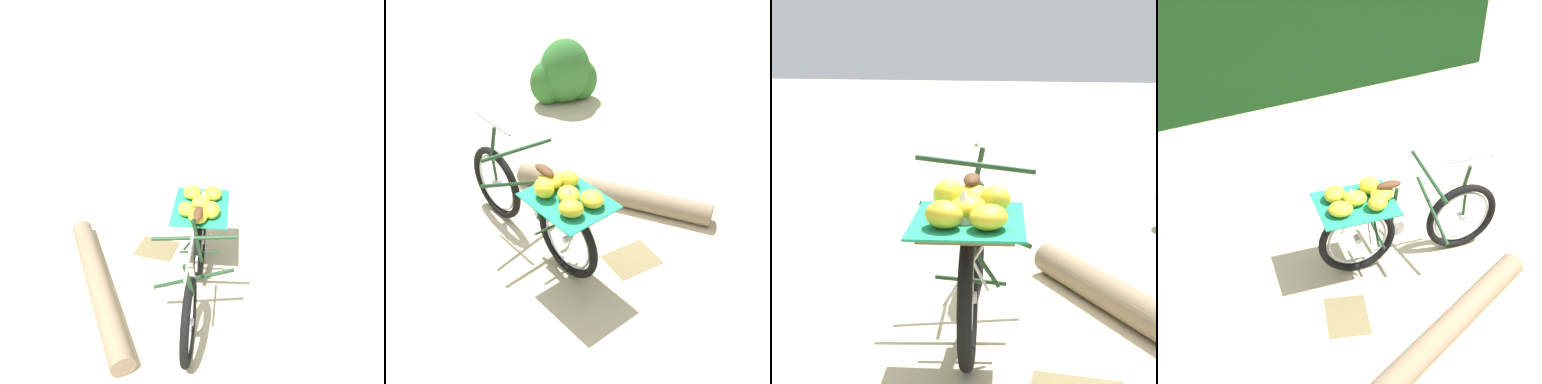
{
  "view_description": "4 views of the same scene",
  "coord_description": "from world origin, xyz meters",
  "views": [
    {
      "loc": [
        -0.76,
        2.47,
        3.06
      ],
      "look_at": [
        0.18,
        -0.76,
        0.96
      ],
      "focal_mm": 38.92,
      "sensor_mm": 36.0,
      "label": 1
    },
    {
      "loc": [
        -1.63,
        -3.9,
        3.5
      ],
      "look_at": [
        0.15,
        -0.86,
        0.88
      ],
      "focal_mm": 53.19,
      "sensor_mm": 36.0,
      "label": 2
    },
    {
      "loc": [
        0.74,
        -3.44,
        1.56
      ],
      "look_at": [
        0.1,
        -0.9,
        0.94
      ],
      "focal_mm": 54.85,
      "sensor_mm": 36.0,
      "label": 3
    },
    {
      "loc": [
        3.58,
        -1.35,
        3.5
      ],
      "look_at": [
        0.18,
        -0.86,
        0.96
      ],
      "focal_mm": 48.69,
      "sensor_mm": 36.0,
      "label": 4
    }
  ],
  "objects": [
    {
      "name": "bicycle",
      "position": [
        0.03,
        -0.41,
        0.51
      ],
      "size": [
        0.8,
        1.8,
        1.03
      ],
      "rotation": [
        0.0,
        0.0,
        1.75
      ],
      "color": "black",
      "rests_on": "ground_plane"
    },
    {
      "name": "fallen_log",
      "position": [
        0.96,
        -0.15,
        0.11
      ],
      "size": [
        1.4,
        1.71,
        0.22
      ],
      "primitive_type": "cylinder",
      "rotation": [
        0.0,
        1.57,
        -0.91
      ],
      "color": "#7F6B51",
      "rests_on": "ground_plane"
    },
    {
      "name": "ground_plane",
      "position": [
        0.0,
        0.0,
        0.0
      ],
      "size": [
        60.0,
        60.0,
        0.0
      ],
      "primitive_type": "plane",
      "color": "beige"
    },
    {
      "name": "leaf_litter_patch",
      "position": [
        0.65,
        -0.95,
        0.0
      ],
      "size": [
        0.44,
        0.36,
        0.01
      ],
      "primitive_type": "cube",
      "color": "olive",
      "rests_on": "ground_plane"
    }
  ]
}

